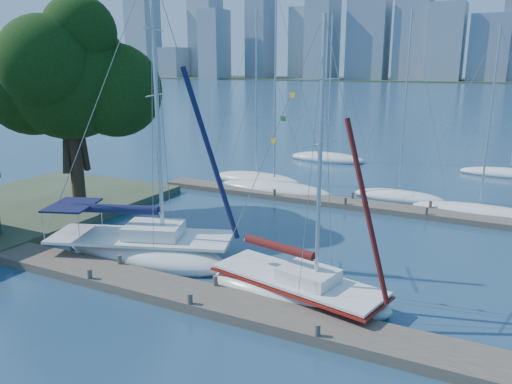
% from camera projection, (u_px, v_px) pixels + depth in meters
% --- Properties ---
extents(ground, '(700.00, 700.00, 0.00)m').
position_uv_depth(ground, '(204.00, 303.00, 19.41)').
color(ground, '#17304B').
rests_on(ground, ground).
extents(near_dock, '(26.00, 2.00, 0.40)m').
position_uv_depth(near_dock, '(203.00, 299.00, 19.36)').
color(near_dock, '#4B4037').
rests_on(near_dock, ground).
extents(far_dock, '(30.00, 1.80, 0.36)m').
position_uv_depth(far_dock, '(364.00, 206.00, 32.32)').
color(far_dock, '#4B4037').
rests_on(far_dock, ground).
extents(far_shore, '(800.00, 100.00, 1.50)m').
position_uv_depth(far_shore, '(496.00, 81.00, 295.93)').
color(far_shore, '#38472D').
rests_on(far_shore, ground).
extents(tree, '(9.74, 8.87, 12.72)m').
position_uv_depth(tree, '(69.00, 74.00, 28.46)').
color(tree, black).
rests_on(tree, ground).
extents(sailboat_navy, '(9.79, 6.01, 13.82)m').
position_uv_depth(sailboat_navy, '(141.00, 238.00, 23.83)').
color(sailboat_navy, white).
rests_on(sailboat_navy, ground).
extents(sailboat_maroon, '(7.93, 4.04, 11.23)m').
position_uv_depth(sailboat_maroon, '(297.00, 277.00, 19.62)').
color(sailboat_maroon, white).
rests_on(sailboat_maroon, ground).
extents(bg_boat_0, '(7.74, 4.79, 13.33)m').
position_uv_depth(bg_boat_0, '(256.00, 179.00, 39.43)').
color(bg_boat_0, white).
rests_on(bg_boat_0, ground).
extents(bg_boat_1, '(9.04, 4.26, 14.23)m').
position_uv_depth(bg_boat_1, '(274.00, 189.00, 36.27)').
color(bg_boat_1, white).
rests_on(bg_boat_1, ground).
extents(bg_boat_2, '(6.24, 2.31, 12.82)m').
position_uv_depth(bg_boat_2, '(399.00, 196.00, 34.41)').
color(bg_boat_2, white).
rests_on(bg_boat_2, ground).
extents(bg_boat_3, '(8.22, 3.31, 11.53)m').
position_uv_depth(bg_boat_3, '(479.00, 212.00, 30.70)').
color(bg_boat_3, white).
rests_on(bg_boat_3, ground).
extents(bg_boat_6, '(7.53, 3.13, 13.90)m').
position_uv_depth(bg_boat_6, '(327.00, 158.00, 48.33)').
color(bg_boat_6, white).
rests_on(bg_boat_6, ground).
extents(bg_boat_7, '(7.87, 2.18, 13.31)m').
position_uv_depth(bg_boat_7, '(510.00, 174.00, 41.54)').
color(bg_boat_7, white).
rests_on(bg_boat_7, ground).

